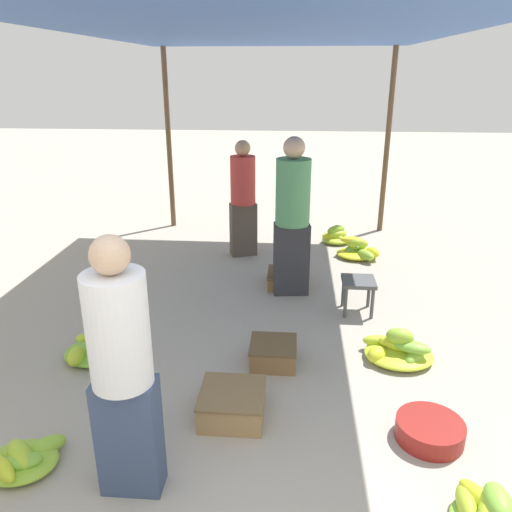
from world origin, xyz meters
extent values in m
cylinder|color=brown|center=(-1.68, 6.20, 1.37)|extent=(0.08, 0.08, 2.74)
cylinder|color=brown|center=(1.68, 6.20, 1.37)|extent=(0.08, 0.08, 2.74)
cube|color=#33569E|center=(0.00, 3.25, 2.76)|extent=(3.75, 6.30, 0.04)
cube|color=#384766|center=(-0.63, 0.76, 0.38)|extent=(0.36, 0.20, 0.76)
cylinder|color=white|center=(-0.63, 0.76, 1.09)|extent=(0.35, 0.35, 0.66)
sphere|color=tan|center=(-0.63, 0.76, 1.52)|extent=(0.21, 0.21, 0.21)
cube|color=#4C4C4C|center=(0.99, 3.26, 0.35)|extent=(0.34, 0.34, 0.04)
cylinder|color=#4C4C4C|center=(0.86, 3.12, 0.17)|extent=(0.04, 0.04, 0.33)
cylinder|color=#4C4C4C|center=(1.13, 3.12, 0.17)|extent=(0.04, 0.04, 0.33)
cylinder|color=#4C4C4C|center=(0.86, 3.39, 0.17)|extent=(0.04, 0.04, 0.33)
cylinder|color=#4C4C4C|center=(1.13, 3.39, 0.17)|extent=(0.04, 0.04, 0.33)
cylinder|color=maroon|center=(1.28, 1.33, 0.07)|extent=(0.47, 0.47, 0.14)
ellipsoid|color=#7BB536|center=(-1.36, 0.79, 0.11)|extent=(0.28, 0.19, 0.09)
ellipsoid|color=#A3C62F|center=(-1.40, 0.84, 0.11)|extent=(0.30, 0.30, 0.15)
ellipsoid|color=#8ABC33|center=(-1.29, 0.97, 0.06)|extent=(0.27, 0.28, 0.12)
ellipsoid|color=#C2D22A|center=(-1.45, 0.73, 0.10)|extent=(0.30, 0.27, 0.13)
ellipsoid|color=#90BE32|center=(-1.40, 0.84, 0.05)|extent=(0.47, 0.41, 0.10)
ellipsoid|color=#84B935|center=(-1.31, 2.13, 0.09)|extent=(0.30, 0.22, 0.10)
ellipsoid|color=#B3CC2C|center=(-1.52, 1.99, 0.11)|extent=(0.14, 0.25, 0.15)
ellipsoid|color=#B5CD2C|center=(-1.58, 2.36, 0.07)|extent=(0.22, 0.14, 0.10)
ellipsoid|color=#ABC92D|center=(-1.26, 2.14, 0.14)|extent=(0.25, 0.26, 0.09)
ellipsoid|color=#AFCA2D|center=(-1.35, 2.17, 0.19)|extent=(0.36, 0.19, 0.11)
ellipsoid|color=#7DB636|center=(-1.42, 2.17, 0.05)|extent=(0.56, 0.49, 0.10)
ellipsoid|color=#7AB536|center=(1.45, 0.59, 0.22)|extent=(0.16, 0.27, 0.12)
ellipsoid|color=#ADC92D|center=(1.33, 0.67, 0.10)|extent=(0.13, 0.28, 0.13)
ellipsoid|color=#B4CC2C|center=(1.44, 0.62, 0.16)|extent=(0.28, 0.35, 0.13)
ellipsoid|color=yellow|center=(1.40, 0.68, 0.14)|extent=(0.24, 0.31, 0.11)
ellipsoid|color=#87BA34|center=(1.39, 2.28, 0.07)|extent=(0.29, 0.33, 0.14)
ellipsoid|color=#90BE32|center=(1.26, 2.35, 0.23)|extent=(0.26, 0.20, 0.15)
ellipsoid|color=#B6CD2C|center=(1.10, 2.49, 0.09)|extent=(0.28, 0.12, 0.10)
ellipsoid|color=#C4D329|center=(1.24, 2.37, 0.14)|extent=(0.36, 0.27, 0.12)
ellipsoid|color=yellow|center=(1.07, 2.28, 0.07)|extent=(0.25, 0.25, 0.15)
ellipsoid|color=#7BB636|center=(1.35, 2.29, 0.17)|extent=(0.36, 0.26, 0.10)
ellipsoid|color=#B8CE2B|center=(1.26, 2.35, 0.05)|extent=(0.60, 0.53, 0.10)
ellipsoid|color=yellow|center=(1.11, 4.97, 0.23)|extent=(0.35, 0.18, 0.10)
ellipsoid|color=#79B536|center=(1.16, 4.98, 0.10)|extent=(0.35, 0.27, 0.12)
ellipsoid|color=#7EB736|center=(1.19, 4.99, 0.17)|extent=(0.18, 0.32, 0.09)
ellipsoid|color=#8FBD33|center=(1.27, 4.76, 0.09)|extent=(0.28, 0.32, 0.13)
ellipsoid|color=yellow|center=(1.37, 4.84, 0.10)|extent=(0.24, 0.26, 0.14)
ellipsoid|color=#ACC92D|center=(1.17, 4.93, 0.19)|extent=(0.29, 0.15, 0.15)
ellipsoid|color=#B7CD2B|center=(1.20, 5.13, 0.11)|extent=(0.30, 0.28, 0.09)
ellipsoid|color=yellow|center=(1.18, 4.93, 0.05)|extent=(0.55, 0.48, 0.10)
ellipsoid|color=#BDD02A|center=(0.93, 5.53, 0.08)|extent=(0.29, 0.30, 0.14)
ellipsoid|color=#B6CD2C|center=(0.95, 5.51, 0.14)|extent=(0.33, 0.23, 0.12)
ellipsoid|color=yellow|center=(0.85, 5.51, 0.10)|extent=(0.26, 0.16, 0.13)
ellipsoid|color=#84B934|center=(0.93, 5.58, 0.19)|extent=(0.18, 0.24, 0.12)
ellipsoid|color=#90BE32|center=(0.93, 5.52, 0.19)|extent=(0.31, 0.24, 0.15)
ellipsoid|color=#AECA2D|center=(0.93, 5.51, 0.05)|extent=(0.41, 0.36, 0.10)
cube|color=brown|center=(0.16, 2.20, 0.09)|extent=(0.39, 0.39, 0.18)
cube|color=brown|center=(0.16, 2.20, 0.19)|extent=(0.40, 0.40, 0.02)
cube|color=#9E7A4C|center=(-0.11, 1.46, 0.10)|extent=(0.46, 0.46, 0.20)
cube|color=brown|center=(-0.11, 1.46, 0.21)|extent=(0.48, 0.48, 0.02)
cube|color=brown|center=(0.25, 3.90, 0.07)|extent=(0.46, 0.46, 0.15)
cube|color=brown|center=(0.25, 3.90, 0.16)|extent=(0.48, 0.48, 0.02)
cube|color=#4C4238|center=(-0.38, 4.92, 0.36)|extent=(0.39, 0.30, 0.73)
cylinder|color=#BF3833|center=(-0.38, 4.92, 1.04)|extent=(0.42, 0.42, 0.63)
sphere|color=tan|center=(-0.38, 4.92, 1.46)|extent=(0.21, 0.21, 0.21)
cube|color=#2D2D33|center=(0.29, 3.70, 0.41)|extent=(0.42, 0.26, 0.82)
cylinder|color=#4C8C59|center=(0.29, 3.70, 1.18)|extent=(0.42, 0.42, 0.71)
sphere|color=tan|center=(0.29, 3.70, 1.65)|extent=(0.23, 0.23, 0.23)
camera|label=1|loc=(0.31, -1.57, 2.41)|focal=35.00mm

